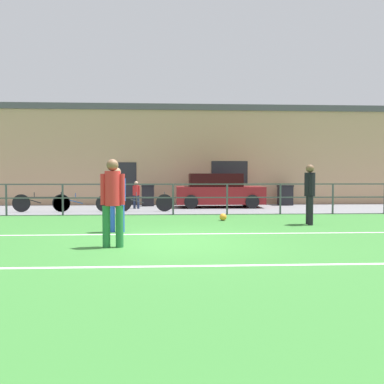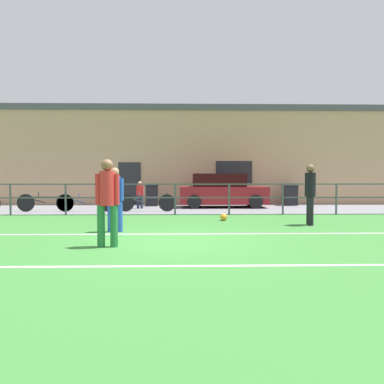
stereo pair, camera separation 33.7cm
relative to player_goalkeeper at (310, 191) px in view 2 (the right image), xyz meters
The scene contains 17 objects.
ground 4.97m from the player_goalkeeper, 144.77° to the right, with size 60.00×44.00×0.04m, color #387A33.
field_line_touchline 4.43m from the player_goalkeeper, 156.93° to the right, with size 36.00×0.11×0.00m, color white.
field_line_hash 6.60m from the player_goalkeeper, 127.54° to the right, with size 36.00×0.11×0.00m, color white.
pavement_strip 7.01m from the player_goalkeeper, 124.91° to the left, with size 48.00×5.00×0.02m, color slate.
perimeter_fence 5.10m from the player_goalkeeper, 141.21° to the left, with size 36.07×0.07×1.15m.
clubhouse_facade 10.31m from the player_goalkeeper, 112.93° to the left, with size 28.00×2.56×4.96m.
player_goalkeeper is the anchor object (origin of this frame).
player_striker 5.57m from the player_goalkeeper, 166.97° to the right, with size 0.45×0.29×1.64m.
player_winger 6.24m from the player_goalkeeper, 146.67° to the right, with size 0.48×0.31×1.76m.
soccer_ball_match 2.82m from the player_goalkeeper, 153.05° to the left, with size 0.23×0.23×0.23m, color orange.
spectator_child 8.05m from the player_goalkeeper, 133.59° to the left, with size 0.32×0.21×1.19m.
parked_car_red 6.74m from the player_goalkeeper, 106.48° to the left, with size 3.89×1.86×1.52m.
bicycle_parked_1 10.15m from the player_goalkeeper, 154.29° to the left, with size 2.23×0.04×0.78m.
bicycle_parked_2 6.79m from the player_goalkeeper, 139.47° to the left, with size 2.33×0.04×0.78m.
bicycle_parked_3 8.73m from the player_goalkeeper, 149.69° to the left, with size 2.30×0.04×0.75m.
trash_bin_0 7.64m from the player_goalkeeper, 78.93° to the left, with size 0.68×0.57×0.97m.
trash_bin_1 8.94m from the player_goalkeeper, 125.09° to the left, with size 0.59×0.50×0.99m.
Camera 2 is at (0.26, -8.58, 1.42)m, focal length 37.11 mm.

